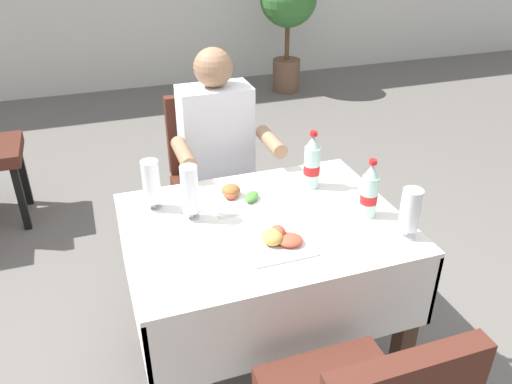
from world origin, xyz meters
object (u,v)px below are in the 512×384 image
at_px(plate_near_camera, 278,239).
at_px(cola_bottle_primary, 312,163).
at_px(seated_diner_far, 220,158).
at_px(beer_glass_left, 410,212).
at_px(plate_far_diner, 239,196).
at_px(chair_far_diner_seat, 214,176).
at_px(potted_plant_corner, 288,9).
at_px(beer_glass_middle, 151,185).
at_px(beer_glass_right, 190,193).
at_px(cola_bottle_secondary, 369,192).
at_px(main_dining_table, 264,257).

xyz_separation_m(plate_near_camera, cola_bottle_primary, (0.30, 0.37, 0.09)).
bearing_deg(seated_diner_far, beer_glass_left, -64.35).
distance_m(beer_glass_left, cola_bottle_primary, 0.51).
bearing_deg(plate_far_diner, chair_far_diner_seat, 85.88).
bearing_deg(potted_plant_corner, cola_bottle_primary, -110.41).
xyz_separation_m(seated_diner_far, beer_glass_middle, (-0.40, -0.46, 0.15)).
bearing_deg(plate_far_diner, plate_near_camera, -84.12).
bearing_deg(seated_diner_far, potted_plant_corner, 61.93).
relative_size(plate_far_diner, beer_glass_right, 1.10).
height_order(beer_glass_right, potted_plant_corner, potted_plant_corner).
bearing_deg(cola_bottle_primary, beer_glass_right, -170.83).
bearing_deg(cola_bottle_secondary, plate_near_camera, -169.87).
xyz_separation_m(main_dining_table, cola_bottle_secondary, (0.41, -0.09, 0.29)).
bearing_deg(chair_far_diner_seat, seated_diner_far, -85.93).
bearing_deg(cola_bottle_secondary, potted_plant_corner, 72.70).
distance_m(chair_far_diner_seat, beer_glass_left, 1.22).
height_order(beer_glass_middle, beer_glass_right, beer_glass_right).
distance_m(seated_diner_far, cola_bottle_secondary, 0.90).
bearing_deg(plate_far_diner, potted_plant_corner, 64.80).
bearing_deg(beer_glass_middle, plate_near_camera, -46.04).
distance_m(main_dining_table, plate_far_diner, 0.28).
distance_m(seated_diner_far, cola_bottle_primary, 0.59).
bearing_deg(beer_glass_middle, beer_glass_right, -44.02).
relative_size(main_dining_table, plate_near_camera, 4.52).
height_order(main_dining_table, beer_glass_left, beer_glass_left).
relative_size(beer_glass_middle, potted_plant_corner, 0.17).
xyz_separation_m(beer_glass_right, potted_plant_corner, (1.83, 3.49, 0.02)).
xyz_separation_m(cola_bottle_primary, potted_plant_corner, (1.27, 3.40, 0.02)).
height_order(plate_far_diner, cola_bottle_secondary, cola_bottle_secondary).
xyz_separation_m(cola_bottle_primary, cola_bottle_secondary, (0.11, -0.30, -0.01)).
xyz_separation_m(plate_far_diner, cola_bottle_primary, (0.34, 0.01, 0.10)).
bearing_deg(beer_glass_middle, cola_bottle_secondary, -22.39).
distance_m(plate_near_camera, beer_glass_right, 0.39).
height_order(seated_diner_far, cola_bottle_secondary, seated_diner_far).
xyz_separation_m(main_dining_table, chair_far_diner_seat, (-0.00, 0.81, -0.02)).
bearing_deg(main_dining_table, potted_plant_corner, 66.62).
height_order(main_dining_table, seated_diner_far, seated_diner_far).
bearing_deg(seated_diner_far, cola_bottle_secondary, -63.13).
distance_m(chair_far_diner_seat, plate_far_diner, 0.65).
height_order(chair_far_diner_seat, cola_bottle_primary, cola_bottle_primary).
distance_m(plate_near_camera, plate_far_diner, 0.37).
bearing_deg(beer_glass_middle, cola_bottle_primary, -2.88).
bearing_deg(cola_bottle_secondary, cola_bottle_primary, 110.95).
bearing_deg(beer_glass_right, plate_far_diner, 20.65).
distance_m(chair_far_diner_seat, cola_bottle_secondary, 1.03).
xyz_separation_m(chair_far_diner_seat, beer_glass_left, (0.47, -1.08, 0.30)).
xyz_separation_m(main_dining_table, seated_diner_far, (0.01, 0.70, 0.14)).
height_order(plate_far_diner, cola_bottle_primary, cola_bottle_primary).
bearing_deg(beer_glass_right, beer_glass_middle, 135.98).
bearing_deg(cola_bottle_primary, cola_bottle_secondary, -69.05).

